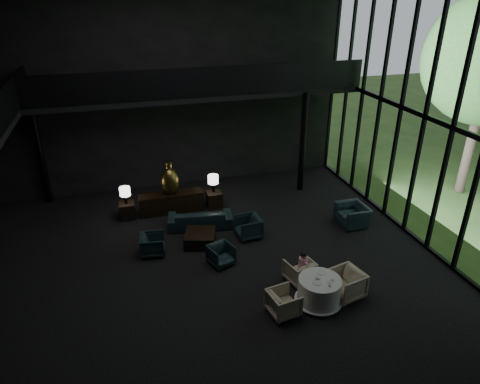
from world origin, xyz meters
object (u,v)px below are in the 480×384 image
object	(u,v)px
console	(172,203)
coffee_table	(200,238)
table_lamp_left	(125,192)
dining_table	(319,293)
bronze_urn	(170,181)
sofa	(200,215)
dining_chair_north	(299,270)
lounge_armchair_west	(153,244)
lounge_armchair_south	(221,255)
lounge_armchair_east	(248,226)
child	(303,261)
window_armchair	(353,212)
side_table_left	(127,211)
side_table_right	(214,199)
table_lamp_right	(213,180)
dining_chair_east	(346,282)
dining_chair_west	(284,302)

from	to	relation	value
console	coffee_table	world-z (taller)	console
table_lamp_left	dining_table	world-z (taller)	table_lamp_left
bronze_urn	table_lamp_left	xyz separation A→B (m)	(-1.60, -0.05, -0.22)
sofa	dining_chair_north	world-z (taller)	sofa
lounge_armchair_west	lounge_armchair_south	size ratio (longest dim) A/B	1.11
lounge_armchair_east	sofa	bearing A→B (deg)	-131.96
lounge_armchair_south	child	size ratio (longest dim) A/B	1.15
console	window_armchair	bearing A→B (deg)	-24.08
side_table_left	child	bearing A→B (deg)	-48.90
child	side_table_right	bearing A→B (deg)	-75.52
bronze_urn	child	xyz separation A→B (m)	(2.94, -5.23, -0.55)
lounge_armchair_west	lounge_armchair_east	xyz separation A→B (m)	(3.15, 0.14, 0.07)
table_lamp_left	dining_table	size ratio (longest dim) A/B	0.50
lounge_armchair_west	sofa	bearing A→B (deg)	-47.15
bronze_urn	window_armchair	size ratio (longest dim) A/B	1.12
bronze_urn	coffee_table	world-z (taller)	bronze_urn
dining_chair_north	lounge_armchair_east	bearing A→B (deg)	-89.10
console	lounge_armchair_east	world-z (taller)	lounge_armchair_east
console	dining_chair_north	xyz separation A→B (m)	(2.89, -5.13, -0.02)
sofa	lounge_armchair_west	distance (m)	2.16
side_table_right	table_lamp_right	size ratio (longest dim) A/B	0.92
side_table_left	lounge_armchair_east	bearing A→B (deg)	-32.85
table_lamp_left	table_lamp_right	xyz separation A→B (m)	(3.20, 0.07, 0.03)
side_table_left	dining_chair_north	distance (m)	6.81
dining_table	dining_chair_north	world-z (taller)	dining_table
lounge_armchair_east	side_table_left	bearing A→B (deg)	-126.37
side_table_right	sofa	xyz separation A→B (m)	(-0.80, -1.32, 0.15)
bronze_urn	side_table_left	size ratio (longest dim) A/B	2.06
window_armchair	coffee_table	xyz separation A→B (m)	(-5.39, 0.21, -0.26)
dining_table	sofa	bearing A→B (deg)	114.66
dining_chair_east	dining_chair_west	distance (m)	1.86
lounge_armchair_west	console	bearing A→B (deg)	-12.85
sofa	coffee_table	xyz separation A→B (m)	(-0.23, -1.10, -0.24)
console	lounge_armchair_south	xyz separation A→B (m)	(0.95, -3.73, -0.06)
lounge_armchair_south	sofa	bearing A→B (deg)	74.98
bronze_urn	dining_chair_north	world-z (taller)	bronze_urn
table_lamp_right	dining_chair_east	xyz separation A→B (m)	(2.21, -6.13, -0.61)
sofa	dining_chair_east	size ratio (longest dim) A/B	2.49
lounge_armchair_south	child	bearing A→B (deg)	-55.76
side_table_left	table_lamp_right	xyz separation A→B (m)	(3.20, 0.05, 0.78)
lounge_armchair_west	coffee_table	bearing A→B (deg)	-77.01
window_armchair	coffee_table	bearing A→B (deg)	-93.06
side_table_right	lounge_armchair_west	xyz separation A→B (m)	(-2.56, -2.57, 0.05)
lounge_armchair_south	window_armchair	size ratio (longest dim) A/B	0.58
child	window_armchair	bearing A→B (deg)	-139.82
console	lounge_armchair_east	size ratio (longest dim) A/B	2.81
table_lamp_left	lounge_armchair_east	xyz separation A→B (m)	(3.80, -2.43, -0.62)
console	child	world-z (taller)	child
console	bronze_urn	bearing A→B (deg)	90.00
table_lamp_right	lounge_armchair_west	size ratio (longest dim) A/B	0.94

